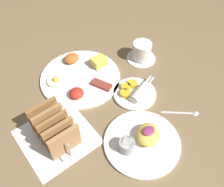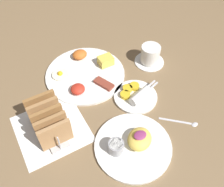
{
  "view_description": "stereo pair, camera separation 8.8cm",
  "coord_description": "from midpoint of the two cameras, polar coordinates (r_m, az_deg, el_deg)",
  "views": [
    {
      "loc": [
        -0.29,
        -0.42,
        0.7
      ],
      "look_at": [
        0.06,
        0.02,
        0.03
      ],
      "focal_mm": 40.0,
      "sensor_mm": 36.0,
      "label": 1
    },
    {
      "loc": [
        -0.22,
        -0.47,
        0.7
      ],
      "look_at": [
        0.06,
        0.02,
        0.03
      ],
      "focal_mm": 40.0,
      "sensor_mm": 36.0,
      "label": 2
    }
  ],
  "objects": [
    {
      "name": "coffee_cup",
      "position": [
        1.03,
        4.36,
        9.35
      ],
      "size": [
        0.12,
        0.12,
        0.08
      ],
      "color": "white",
      "rests_on": "ground_plane"
    },
    {
      "name": "toast_rack",
      "position": [
        0.8,
        -16.18,
        -7.86
      ],
      "size": [
        0.1,
        0.18,
        0.1
      ],
      "color": "#B7B7BC",
      "rests_on": "ground_plane"
    },
    {
      "name": "plate_breakfast",
      "position": [
        0.98,
        -9.77,
        3.83
      ],
      "size": [
        0.31,
        0.31,
        0.05
      ],
      "color": "white",
      "rests_on": "ground_plane"
    },
    {
      "name": "napkin_flat",
      "position": [
        0.84,
        -15.44,
        -9.69
      ],
      "size": [
        0.22,
        0.22,
        0.0
      ],
      "color": "white",
      "rests_on": "ground_plane"
    },
    {
      "name": "plate_condiments",
      "position": [
        0.9,
        2.51,
        0.05
      ],
      "size": [
        0.18,
        0.16,
        0.04
      ],
      "color": "white",
      "rests_on": "ground_plane"
    },
    {
      "name": "teaspoon",
      "position": [
        0.89,
        14.02,
        -4.46
      ],
      "size": [
        0.1,
        0.09,
        0.01
      ],
      "color": "silver",
      "rests_on": "ground_plane"
    },
    {
      "name": "ground_plane",
      "position": [
        0.87,
        -5.13,
        -4.05
      ],
      "size": [
        3.0,
        3.0,
        0.0
      ],
      "primitive_type": "plane",
      "color": "brown"
    },
    {
      "name": "plate_foreground",
      "position": [
        0.79,
        3.68,
        -10.92
      ],
      "size": [
        0.24,
        0.24,
        0.06
      ],
      "color": "white",
      "rests_on": "ground_plane"
    }
  ]
}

